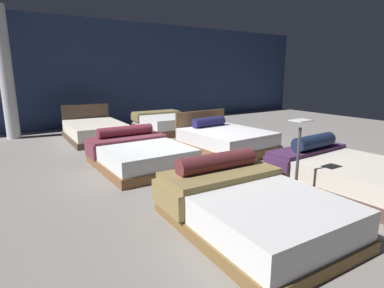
{
  "coord_description": "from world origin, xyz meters",
  "views": [
    {
      "loc": [
        -3.49,
        -5.39,
        1.8
      ],
      "look_at": [
        -0.04,
        -0.17,
        0.36
      ],
      "focal_mm": 29.2,
      "sensor_mm": 36.0,
      "label": 1
    }
  ],
  "objects": [
    {
      "name": "bed_2",
      "position": [
        -1.11,
        0.06,
        0.24
      ],
      "size": [
        1.61,
        2.0,
        0.71
      ],
      "rotation": [
        0.0,
        0.0,
        -0.0
      ],
      "color": "brown",
      "rests_on": "ground_plane"
    },
    {
      "name": "bed_1",
      "position": [
        1.13,
        -2.84,
        0.24
      ],
      "size": [
        1.74,
        2.21,
        0.76
      ],
      "rotation": [
        0.0,
        0.0,
        0.03
      ],
      "color": "brown",
      "rests_on": "ground_plane"
    },
    {
      "name": "bed_0",
      "position": [
        -1.05,
        -2.91,
        0.26
      ],
      "size": [
        1.68,
        2.17,
        0.76
      ],
      "rotation": [
        0.0,
        0.0,
        -0.04
      ],
      "color": "brown",
      "rests_on": "ground_plane"
    },
    {
      "name": "showroom_back_wall",
      "position": [
        0.0,
        5.25,
        1.75
      ],
      "size": [
        18.0,
        0.06,
        3.5
      ],
      "primitive_type": "cube",
      "color": "navy",
      "rests_on": "ground_plane"
    },
    {
      "name": "bed_3",
      "position": [
        1.06,
        0.1,
        0.26
      ],
      "size": [
        1.72,
        2.03,
        0.85
      ],
      "rotation": [
        0.0,
        0.0,
        0.05
      ],
      "color": "brown",
      "rests_on": "ground_plane"
    },
    {
      "name": "ground_plane",
      "position": [
        0.0,
        0.0,
        -0.01
      ],
      "size": [
        18.0,
        18.0,
        0.02
      ],
      "primitive_type": "cube",
      "color": "gray"
    },
    {
      "name": "price_sign",
      "position": [
        0.0,
        -2.75,
        0.46
      ],
      "size": [
        0.28,
        0.24,
        1.18
      ],
      "color": "#3F3F44",
      "rests_on": "ground_plane"
    },
    {
      "name": "bed_5",
      "position": [
        1.11,
        3.07,
        0.25
      ],
      "size": [
        1.63,
        2.13,
        0.55
      ],
      "rotation": [
        0.0,
        0.0,
        -0.06
      ],
      "color": "brown",
      "rests_on": "ground_plane"
    },
    {
      "name": "bed_4",
      "position": [
        -1.07,
        3.02,
        0.23
      ],
      "size": [
        1.5,
        2.12,
        0.87
      ],
      "rotation": [
        0.0,
        0.0,
        -0.04
      ],
      "color": "#503D2F",
      "rests_on": "ground_plane"
    },
    {
      "name": "support_pillar",
      "position": [
        -2.93,
        4.45,
        1.75
      ],
      "size": [
        0.35,
        0.35,
        3.5
      ],
      "primitive_type": "cylinder",
      "color": "silver",
      "rests_on": "ground_plane"
    }
  ]
}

